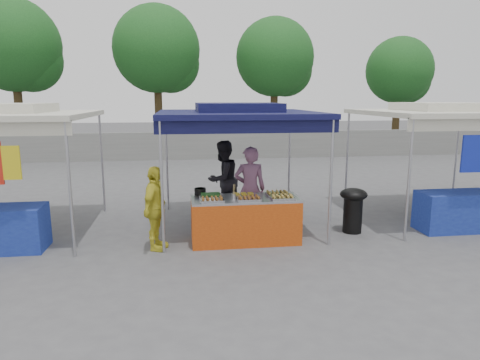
{
  "coord_description": "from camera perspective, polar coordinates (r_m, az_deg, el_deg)",
  "views": [
    {
      "loc": [
        -1.16,
        -7.74,
        2.68
      ],
      "look_at": [
        0.0,
        0.6,
        1.05
      ],
      "focal_mm": 32.0,
      "sensor_mm": 36.0,
      "label": 1
    }
  ],
  "objects": [
    {
      "name": "vendor_table",
      "position": [
        8.06,
        0.69,
        -5.31
      ],
      "size": [
        2.0,
        0.8,
        0.85
      ],
      "color": "#AB3E0F",
      "rests_on": "ground_plane"
    },
    {
      "name": "neighbor_stall_right",
      "position": [
        10.12,
        26.22,
        3.7
      ],
      "size": [
        3.2,
        3.2,
        2.57
      ],
      "color": "#A6A5AC",
      "rests_on": "ground_plane"
    },
    {
      "name": "tree_0",
      "position": [
        21.79,
        -27.57,
        15.21
      ],
      "size": [
        4.04,
        4.04,
        6.94
      ],
      "color": "#392B16",
      "rests_on": "ground_plane"
    },
    {
      "name": "food_tray_bm",
      "position": [
        8.02,
        0.49,
        -1.99
      ],
      "size": [
        0.42,
        0.3,
        0.07
      ],
      "color": "#B1B0B5",
      "rests_on": "vendor_table"
    },
    {
      "name": "skewer_cup",
      "position": [
        7.78,
        -0.82,
        -2.29
      ],
      "size": [
        0.08,
        0.08,
        0.1
      ],
      "primitive_type": "cylinder",
      "color": "#A6A5AC",
      "rests_on": "vendor_table"
    },
    {
      "name": "tree_2",
      "position": [
        21.57,
        5.01,
        15.56
      ],
      "size": [
        3.77,
        3.76,
        6.46
      ],
      "color": "#392B16",
      "rests_on": "ground_plane"
    },
    {
      "name": "wok_burner",
      "position": [
        8.87,
        14.84,
        -3.4
      ],
      "size": [
        0.54,
        0.54,
        0.91
      ],
      "rotation": [
        0.0,
        0.0,
        -0.39
      ],
      "color": "black",
      "rests_on": "ground_plane"
    },
    {
      "name": "vendor_woman",
      "position": [
        8.62,
        1.34,
        -1.21
      ],
      "size": [
        0.67,
        0.47,
        1.73
      ],
      "primitive_type": "imported",
      "rotation": [
        0.0,
        0.0,
        3.05
      ],
      "color": "#794D6A",
      "rests_on": "ground_plane"
    },
    {
      "name": "crate_right",
      "position": [
        8.71,
        1.24,
        -6.06
      ],
      "size": [
        0.44,
        0.31,
        0.27
      ],
      "primitive_type": "cube",
      "color": "navy",
      "rests_on": "ground_plane"
    },
    {
      "name": "crate_stacked",
      "position": [
        8.64,
        1.25,
        -4.39
      ],
      "size": [
        0.43,
        0.3,
        0.26
      ],
      "primitive_type": "cube",
      "color": "navy",
      "rests_on": "crate_right"
    },
    {
      "name": "crate_left",
      "position": [
        8.77,
        -3.21,
        -5.83
      ],
      "size": [
        0.5,
        0.35,
        0.3
      ],
      "primitive_type": "cube",
      "color": "navy",
      "rests_on": "ground_plane"
    },
    {
      "name": "customer_person",
      "position": [
        7.7,
        -11.24,
        -3.76
      ],
      "size": [
        0.61,
        0.95,
        1.51
      ],
      "primitive_type": "imported",
      "rotation": [
        0.0,
        0.0,
        1.27
      ],
      "color": "gold",
      "rests_on": "ground_plane"
    },
    {
      "name": "food_tray_fr",
      "position": [
        7.83,
        5.66,
        -2.36
      ],
      "size": [
        0.42,
        0.3,
        0.07
      ],
      "color": "#B1B0B5",
      "rests_on": "vendor_table"
    },
    {
      "name": "food_tray_br",
      "position": [
        8.15,
        5.0,
        -1.83
      ],
      "size": [
        0.42,
        0.3,
        0.07
      ],
      "color": "#B1B0B5",
      "rests_on": "vendor_table"
    },
    {
      "name": "food_tray_bl",
      "position": [
        7.97,
        -3.94,
        -2.11
      ],
      "size": [
        0.42,
        0.3,
        0.07
      ],
      "color": "#B1B0B5",
      "rests_on": "vendor_table"
    },
    {
      "name": "helper_man",
      "position": [
        9.6,
        -2.29,
        0.09
      ],
      "size": [
        1.07,
        1.05,
        1.74
      ],
      "primitive_type": "imported",
      "rotation": [
        0.0,
        0.0,
        3.86
      ],
      "color": "black",
      "rests_on": "ground_plane"
    },
    {
      "name": "tree_1",
      "position": [
        20.96,
        -10.64,
        16.31
      ],
      "size": [
        3.99,
        3.99,
        6.86
      ],
      "color": "#392B16",
      "rests_on": "ground_plane"
    },
    {
      "name": "back_wall",
      "position": [
        18.9,
        -4.36,
        4.62
      ],
      "size": [
        40.0,
        0.25,
        1.2
      ],
      "primitive_type": "cube",
      "color": "slate",
      "rests_on": "ground_plane"
    },
    {
      "name": "food_tray_fl",
      "position": [
        7.64,
        -3.74,
        -2.68
      ],
      "size": [
        0.42,
        0.3,
        0.07
      ],
      "color": "#B1B0B5",
      "rests_on": "vendor_table"
    },
    {
      "name": "ground_plane",
      "position": [
        8.28,
        0.58,
        -7.94
      ],
      "size": [
        80.0,
        80.0,
        0.0
      ],
      "primitive_type": "plane",
      "color": "#4F4F51"
    },
    {
      "name": "main_canopy",
      "position": [
        8.8,
        -0.34,
        8.93
      ],
      "size": [
        3.2,
        3.2,
        2.57
      ],
      "color": "#A6A5AC",
      "rests_on": "ground_plane"
    },
    {
      "name": "cooking_pot",
      "position": [
        8.2,
        -5.33,
        -1.54
      ],
      "size": [
        0.22,
        0.22,
        0.13
      ],
      "primitive_type": "cylinder",
      "color": "black",
      "rests_on": "vendor_table"
    },
    {
      "name": "food_tray_fm",
      "position": [
        7.71,
        1.17,
        -2.52
      ],
      "size": [
        0.42,
        0.3,
        0.07
      ],
      "color": "#B1B0B5",
      "rests_on": "vendor_table"
    },
    {
      "name": "tree_3",
      "position": [
        23.67,
        20.71,
        13.17
      ],
      "size": [
        3.38,
        3.3,
        5.67
      ],
      "color": "#392B16",
      "rests_on": "ground_plane"
    }
  ]
}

